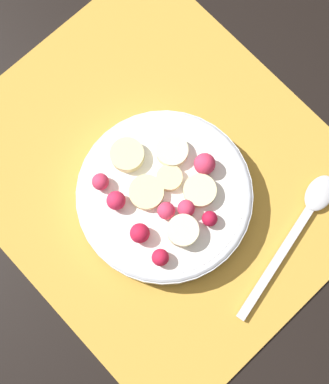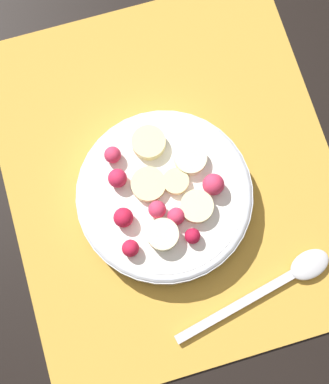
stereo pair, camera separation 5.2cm
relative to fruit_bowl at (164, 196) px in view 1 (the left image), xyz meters
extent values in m
plane|color=black|center=(-0.03, 0.01, -0.02)|extent=(3.00, 3.00, 0.00)
cube|color=gold|center=(-0.03, 0.01, -0.02)|extent=(0.40, 0.34, 0.01)
cylinder|color=silver|center=(0.00, 0.00, -0.01)|extent=(0.18, 0.18, 0.02)
torus|color=silver|center=(0.00, 0.00, 0.00)|extent=(0.18, 0.18, 0.01)
cylinder|color=white|center=(0.00, 0.00, 0.01)|extent=(0.16, 0.16, 0.00)
cylinder|color=beige|center=(0.02, 0.03, 0.02)|extent=(0.05, 0.05, 0.01)
cylinder|color=beige|center=(-0.05, 0.00, 0.02)|extent=(0.05, 0.05, 0.01)
cylinder|color=beige|center=(-0.01, -0.01, 0.01)|extent=(0.05, 0.05, 0.01)
cylinder|color=#F4EAB7|center=(-0.03, 0.03, 0.02)|extent=(0.04, 0.04, 0.01)
cylinder|color=#F4EAB7|center=(0.04, -0.01, 0.02)|extent=(0.04, 0.04, 0.01)
cylinder|color=beige|center=(-0.01, 0.02, 0.01)|extent=(0.04, 0.04, 0.01)
sphere|color=red|center=(0.01, -0.05, 0.02)|extent=(0.02, 0.02, 0.02)
sphere|color=red|center=(0.04, -0.05, 0.02)|extent=(0.02, 0.02, 0.02)
sphere|color=#DB3356|center=(0.02, -0.01, 0.02)|extent=(0.02, 0.02, 0.02)
sphere|color=#DB3356|center=(-0.05, -0.04, 0.02)|extent=(0.02, 0.02, 0.02)
sphere|color=#B21433|center=(0.05, 0.01, 0.02)|extent=(0.02, 0.02, 0.02)
sphere|color=#D12347|center=(-0.02, -0.04, 0.02)|extent=(0.02, 0.02, 0.02)
sphere|color=#DB3356|center=(0.03, 0.00, 0.02)|extent=(0.02, 0.02, 0.02)
sphere|color=#DB3356|center=(0.01, 0.05, 0.02)|extent=(0.02, 0.02, 0.02)
cube|color=silver|center=(0.13, 0.04, -0.02)|extent=(0.04, 0.13, 0.00)
ellipsoid|color=silver|center=(0.11, 0.12, -0.01)|extent=(0.04, 0.05, 0.01)
camera|label=1|loc=(0.08, -0.08, 0.53)|focal=50.00mm
camera|label=2|loc=(0.11, -0.03, 0.53)|focal=50.00mm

